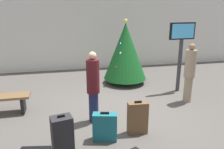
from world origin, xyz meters
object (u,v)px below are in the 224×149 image
(flight_info_kiosk, at_px, (181,45))
(traveller_1, at_px, (190,72))
(suitcase_1, at_px, (138,118))
(suitcase_2, at_px, (62,135))
(suitcase_5, at_px, (105,127))
(traveller_0, at_px, (93,86))
(holiday_tree, at_px, (125,51))

(flight_info_kiosk, bearing_deg, traveller_1, -101.65)
(flight_info_kiosk, relative_size, suitcase_1, 2.97)
(flight_info_kiosk, xyz_separation_m, suitcase_2, (-3.70, -2.54, -1.14))
(suitcase_5, bearing_deg, traveller_0, 97.11)
(holiday_tree, distance_m, suitcase_2, 4.40)
(flight_info_kiosk, xyz_separation_m, suitcase_1, (-2.14, -2.17, -1.16))
(suitcase_1, height_order, suitcase_5, suitcase_1)
(traveller_0, xyz_separation_m, suitcase_5, (0.10, -0.84, -0.60))
(traveller_1, bearing_deg, traveller_0, -168.38)
(traveller_0, distance_m, traveller_1, 2.85)
(traveller_1, xyz_separation_m, suitcase_2, (-3.52, -1.66, -0.53))
(traveller_1, distance_m, suitcase_5, 3.09)
(holiday_tree, xyz_separation_m, flight_info_kiosk, (1.46, -1.16, 0.35))
(suitcase_5, bearing_deg, flight_info_kiosk, 38.57)
(flight_info_kiosk, height_order, suitcase_2, flight_info_kiosk)
(traveller_1, height_order, suitcase_2, traveller_1)
(traveller_0, distance_m, suitcase_5, 1.03)
(holiday_tree, distance_m, suitcase_1, 3.50)
(holiday_tree, height_order, suitcase_1, holiday_tree)
(suitcase_1, bearing_deg, holiday_tree, 78.41)
(traveller_0, bearing_deg, suitcase_2, -123.76)
(suitcase_2, bearing_deg, holiday_tree, 58.80)
(holiday_tree, bearing_deg, flight_info_kiosk, -38.64)
(holiday_tree, xyz_separation_m, suitcase_5, (-1.41, -3.45, -0.87))
(suitcase_2, distance_m, suitcase_5, 0.87)
(suitcase_2, bearing_deg, traveller_0, 56.24)
(flight_info_kiosk, bearing_deg, holiday_tree, 141.36)
(flight_info_kiosk, height_order, suitcase_5, flight_info_kiosk)
(holiday_tree, bearing_deg, traveller_0, -120.08)
(flight_info_kiosk, distance_m, suitcase_1, 3.26)
(traveller_1, bearing_deg, suitcase_1, -146.44)
(holiday_tree, height_order, suitcase_5, holiday_tree)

